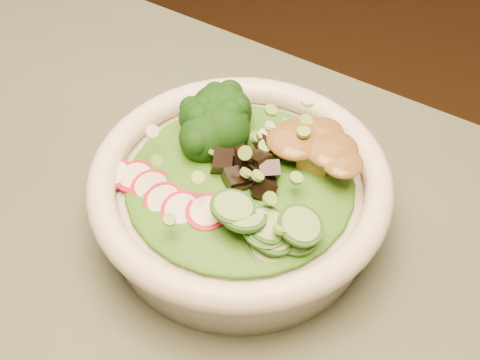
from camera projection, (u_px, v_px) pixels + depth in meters
The scene contains 9 objects.
salad_bowl at pixel (240, 196), 0.52m from camera, with size 0.23×0.23×0.06m.
lettuce_bed at pixel (240, 179), 0.50m from camera, with size 0.17×0.17×0.02m, color #1D5712.
broccoli_florets at pixel (217, 121), 0.53m from camera, with size 0.07×0.06×0.04m, color black, non-canonical shape.
radish_slices at pixel (167, 197), 0.49m from camera, with size 0.09×0.03×0.02m, color #AD0D1E, non-canonical shape.
cucumber_slices at pixel (263, 227), 0.46m from camera, with size 0.06×0.06×0.03m, color #8FBB67, non-canonical shape.
mushroom_heap at pixel (253, 166), 0.50m from camera, with size 0.06×0.06×0.03m, color black, non-canonical shape.
tofu_cubes at pixel (308, 156), 0.51m from camera, with size 0.08×0.05×0.03m, color olive, non-canonical shape.
peanut_sauce at pixel (309, 145), 0.50m from camera, with size 0.06×0.05×0.01m, color brown.
scallion_garnish at pixel (240, 161), 0.49m from camera, with size 0.16×0.16×0.02m, color #68A038, non-canonical shape.
Camera 1 is at (0.30, -0.10, 1.18)m, focal length 50.00 mm.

